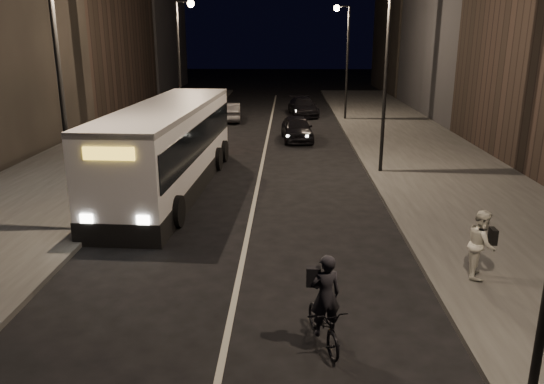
# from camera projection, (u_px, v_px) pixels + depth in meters

# --- Properties ---
(ground) EXTENTS (180.00, 180.00, 0.00)m
(ground) POSITION_uv_depth(u_px,v_px,m) (236.00, 293.00, 13.36)
(ground) COLOR black
(ground) RESTS_ON ground
(sidewalk_right) EXTENTS (7.00, 70.00, 0.16)m
(sidewalk_right) POSITION_uv_depth(u_px,v_px,m) (432.00, 163.00, 26.51)
(sidewalk_right) COLOR #353532
(sidewalk_right) RESTS_ON ground
(sidewalk_left) EXTENTS (7.00, 70.00, 0.16)m
(sidewalk_left) POSITION_uv_depth(u_px,v_px,m) (96.00, 161.00, 26.99)
(sidewalk_left) COLOR #353532
(sidewalk_left) RESTS_ON ground
(streetlight_right_mid) EXTENTS (1.20, 0.44, 8.12)m
(streetlight_right_mid) POSITION_uv_depth(u_px,v_px,m) (381.00, 56.00, 23.17)
(streetlight_right_mid) COLOR black
(streetlight_right_mid) RESTS_ON sidewalk_right
(streetlight_right_far) EXTENTS (1.20, 0.44, 8.12)m
(streetlight_right_far) POSITION_uv_depth(u_px,v_px,m) (344.00, 47.00, 38.50)
(streetlight_right_far) COLOR black
(streetlight_right_far) RESTS_ON sidewalk_right
(streetlight_left_near) EXTENTS (1.20, 0.44, 8.12)m
(streetlight_left_near) POSITION_uv_depth(u_px,v_px,m) (67.00, 66.00, 15.81)
(streetlight_left_near) COLOR black
(streetlight_left_near) RESTS_ON sidewalk_left
(streetlight_left_far) EXTENTS (1.20, 0.44, 8.12)m
(streetlight_left_far) POSITION_uv_depth(u_px,v_px,m) (183.00, 49.00, 33.05)
(streetlight_left_far) COLOR black
(streetlight_left_far) RESTS_ON sidewalk_left
(city_bus) EXTENTS (3.56, 13.24, 3.53)m
(city_bus) POSITION_uv_depth(u_px,v_px,m) (170.00, 144.00, 21.88)
(city_bus) COLOR white
(city_bus) RESTS_ON ground
(cyclist_on_bicycle) EXTENTS (1.11, 1.93, 2.11)m
(cyclist_on_bicycle) POSITION_uv_depth(u_px,v_px,m) (324.00, 315.00, 10.91)
(cyclist_on_bicycle) COLOR black
(cyclist_on_bicycle) RESTS_ON ground
(pedestrian_woman) EXTENTS (0.88, 1.02, 1.81)m
(pedestrian_woman) POSITION_uv_depth(u_px,v_px,m) (481.00, 244.00, 13.67)
(pedestrian_woman) COLOR beige
(pedestrian_woman) RESTS_ON sidewalk_right
(car_near) EXTENTS (2.11, 4.49, 1.49)m
(car_near) POSITION_uv_depth(u_px,v_px,m) (297.00, 128.00, 32.34)
(car_near) COLOR black
(car_near) RESTS_ON ground
(car_mid) EXTENTS (1.79, 4.29, 1.38)m
(car_mid) POSITION_uv_depth(u_px,v_px,m) (230.00, 112.00, 39.61)
(car_mid) COLOR #363639
(car_mid) RESTS_ON ground
(car_far) EXTENTS (2.61, 5.13, 1.43)m
(car_far) POSITION_uv_depth(u_px,v_px,m) (303.00, 107.00, 42.22)
(car_far) COLOR black
(car_far) RESTS_ON ground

